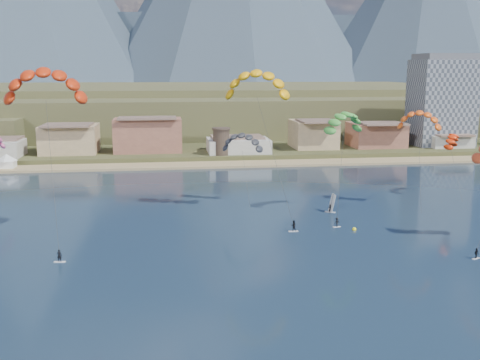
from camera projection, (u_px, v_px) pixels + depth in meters
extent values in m
plane|color=black|center=(276.00, 315.00, 65.61)|extent=(2400.00, 2400.00, 0.00)
cube|color=tan|center=(208.00, 165.00, 168.64)|extent=(2200.00, 12.00, 0.90)
cube|color=brown|center=(176.00, 97.00, 610.20)|extent=(2200.00, 900.00, 4.00)
cube|color=brown|center=(269.00, 108.00, 282.91)|extent=(320.00, 150.00, 15.00)
cube|color=brown|center=(115.00, 102.00, 311.13)|extent=(380.00, 170.00, 18.00)
cube|color=#2F3C4E|center=(171.00, 53.00, 929.82)|extent=(2000.00, 200.00, 110.00)
cube|color=gray|center=(441.00, 103.00, 197.84)|extent=(20.00, 16.00, 30.00)
cube|color=#59595E|center=(445.00, 57.00, 194.74)|extent=(18.00, 14.40, 2.00)
cylinder|color=#47382D|center=(221.00, 142.00, 175.96)|extent=(5.20, 5.20, 8.00)
cylinder|color=#47382D|center=(221.00, 129.00, 175.13)|extent=(5.82, 5.82, 0.60)
cube|color=white|center=(7.00, 164.00, 160.83)|extent=(4.50, 4.50, 2.00)
pyramid|color=white|center=(6.00, 154.00, 160.25)|extent=(6.40, 6.40, 2.00)
cube|color=silver|center=(60.00, 262.00, 83.79)|extent=(1.73, 0.70, 0.11)
imported|color=black|center=(59.00, 255.00, 83.59)|extent=(0.75, 0.54, 1.93)
cylinder|color=#262626|center=(52.00, 174.00, 87.65)|extent=(0.05, 0.05, 26.01)
cube|color=silver|center=(293.00, 231.00, 99.74)|extent=(1.72, 0.56, 0.11)
imported|color=black|center=(293.00, 226.00, 99.54)|extent=(0.98, 0.77, 1.96)
cylinder|color=#262626|center=(274.00, 158.00, 104.24)|extent=(0.05, 0.05, 26.75)
cube|color=silver|center=(476.00, 258.00, 85.32)|extent=(1.45, 0.97, 0.09)
imported|color=black|center=(476.00, 253.00, 85.16)|extent=(1.03, 0.75, 1.62)
cube|color=silver|center=(337.00, 227.00, 102.57)|extent=(1.53, 0.71, 0.10)
imported|color=black|center=(337.00, 222.00, 102.40)|extent=(1.20, 0.83, 1.70)
cylinder|color=#262626|center=(340.00, 175.00, 106.22)|extent=(0.05, 0.05, 18.95)
cylinder|color=#262626|center=(245.00, 179.00, 117.31)|extent=(0.04, 0.04, 13.61)
cylinder|color=#262626|center=(425.00, 170.00, 113.58)|extent=(0.04, 0.04, 17.92)
cylinder|color=#262626|center=(458.00, 174.00, 123.73)|extent=(0.04, 0.04, 13.40)
cube|color=silver|center=(330.00, 212.00, 113.24)|extent=(2.11, 1.66, 0.11)
imported|color=black|center=(330.00, 208.00, 113.09)|extent=(0.89, 0.81, 1.52)
cube|color=white|center=(332.00, 203.00, 112.92)|extent=(1.93, 2.36, 3.62)
sphere|color=yellow|center=(354.00, 229.00, 100.59)|extent=(0.75, 0.75, 0.75)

